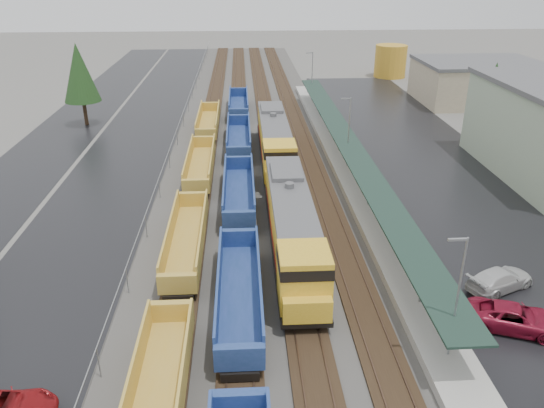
{
  "coord_description": "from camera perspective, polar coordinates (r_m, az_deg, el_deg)",
  "views": [
    {
      "loc": [
        -1.58,
        -2.61,
        20.42
      ],
      "look_at": [
        0.78,
        37.7,
        2.0
      ],
      "focal_mm": 35.0,
      "sensor_mm": 36.0,
      "label": 1
    }
  ],
  "objects": [
    {
      "name": "chainlink_fence",
      "position": [
        64.38,
        -10.35,
        7.13
      ],
      "size": [
        0.08,
        160.04,
        2.02
      ],
      "color": "gray",
      "rests_on": "ground"
    },
    {
      "name": "locomotive_trail",
      "position": [
        58.91,
        0.3,
        6.83
      ],
      "size": [
        3.19,
        20.99,
        4.75
      ],
      "color": "black",
      "rests_on": "ground"
    },
    {
      "name": "parked_car_east_b",
      "position": [
        36.05,
        24.64,
        -11.07
      ],
      "size": [
        4.38,
        6.15,
        1.56
      ],
      "primitive_type": "imported",
      "rotation": [
        0.0,
        0.0,
        1.21
      ],
      "color": "maroon",
      "rests_on": "ground"
    },
    {
      "name": "station_platform",
      "position": [
        57.27,
        8.04,
        4.16
      ],
      "size": [
        3.0,
        80.0,
        8.0
      ],
      "color": "#9E9B93",
      "rests_on": "ground"
    },
    {
      "name": "east_commuter_lot",
      "position": [
        60.07,
        16.94,
        3.56
      ],
      "size": [
        16.0,
        100.0,
        0.02
      ],
      "primitive_type": "cube",
      "color": "black",
      "rests_on": "ground"
    },
    {
      "name": "locomotive_lead",
      "position": [
        39.48,
        2.22,
        -2.47
      ],
      "size": [
        3.19,
        20.99,
        4.75
      ],
      "color": "black",
      "rests_on": "ground"
    },
    {
      "name": "ballast_strip",
      "position": [
        65.87,
        -1.82,
        6.48
      ],
      "size": [
        20.0,
        160.0,
        0.08
      ],
      "primitive_type": "cube",
      "color": "#302D2B",
      "rests_on": "ground"
    },
    {
      "name": "west_road",
      "position": [
        69.9,
        -22.87,
        5.59
      ],
      "size": [
        9.0,
        160.0,
        0.02
      ],
      "primitive_type": "cube",
      "color": "black",
      "rests_on": "ground"
    },
    {
      "name": "tree_east",
      "position": [
        68.87,
        22.61,
        11.0
      ],
      "size": [
        4.4,
        4.4,
        10.0
      ],
      "color": "#332316",
      "rests_on": "ground"
    },
    {
      "name": "distant_hills",
      "position": [
        219.23,
        9.39,
        18.87
      ],
      "size": [
        301.0,
        140.0,
        25.2
      ],
      "color": "#495643",
      "rests_on": "ground"
    },
    {
      "name": "trackbed",
      "position": [
        65.83,
        -1.82,
        6.58
      ],
      "size": [
        14.6,
        160.0,
        0.22
      ],
      "color": "black",
      "rests_on": "ground"
    },
    {
      "name": "storage_tank",
      "position": [
        108.95,
        12.62,
        14.77
      ],
      "size": [
        6.06,
        6.06,
        6.06
      ],
      "primitive_type": "cylinder",
      "color": "gold",
      "rests_on": "ground"
    },
    {
      "name": "west_parking_lot",
      "position": [
        67.21,
        -14.78,
        6.02
      ],
      "size": [
        10.0,
        160.0,
        0.02
      ],
      "primitive_type": "cube",
      "color": "black",
      "rests_on": "ground"
    },
    {
      "name": "well_string_yellow",
      "position": [
        34.1,
        -10.37,
        -10.34
      ],
      "size": [
        2.61,
        96.12,
        2.32
      ],
      "color": "gold",
      "rests_on": "ground"
    },
    {
      "name": "tree_west_far",
      "position": [
        76.87,
        -20.02,
        13.14
      ],
      "size": [
        4.84,
        4.84,
        11.0
      ],
      "color": "#332316",
      "rests_on": "ground"
    },
    {
      "name": "parked_car_east_c",
      "position": [
        39.69,
        23.33,
        -7.46
      ],
      "size": [
        4.0,
        5.51,
        1.48
      ],
      "primitive_type": "imported",
      "rotation": [
        0.0,
        0.0,
        2.0
      ],
      "color": "silver",
      "rests_on": "ground"
    },
    {
      "name": "well_string_blue",
      "position": [
        41.46,
        -3.55,
        -3.15
      ],
      "size": [
        2.76,
        95.95,
        2.45
      ],
      "color": "navy",
      "rests_on": "ground"
    }
  ]
}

